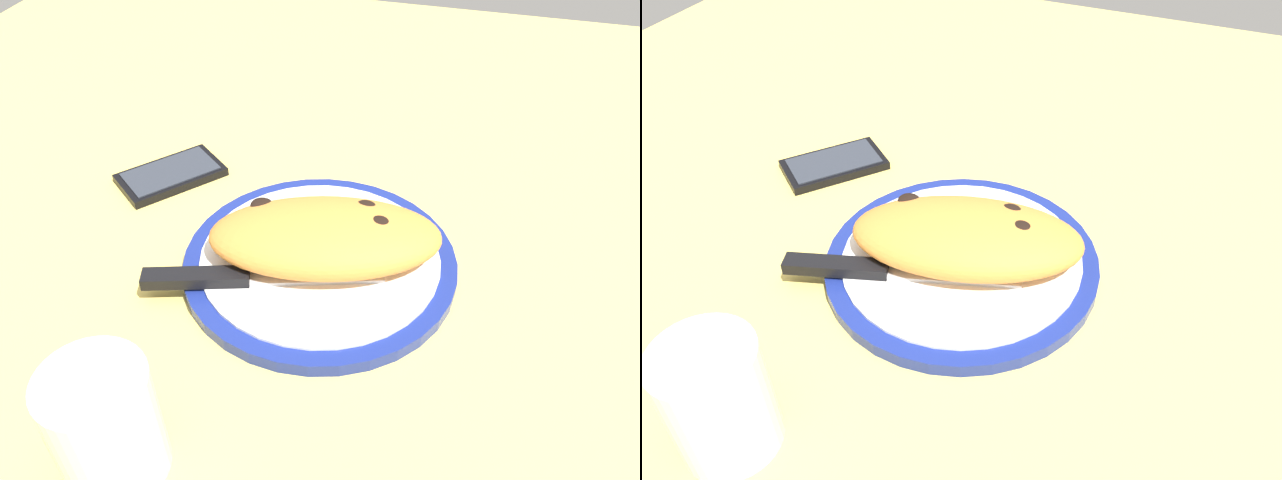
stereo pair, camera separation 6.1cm
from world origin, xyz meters
TOP-DOWN VIEW (x-y plane):
  - ground_plane at (0.00, 0.00)cm, footprint 150.00×150.00cm
  - plate at (0.00, 0.00)cm, footprint 27.26×27.26cm
  - calzone at (-0.52, -0.26)cm, footprint 24.78×16.89cm
  - fork at (1.54, -5.86)cm, footprint 15.62×2.34cm
  - knife at (7.50, 5.98)cm, footprint 22.37×8.66cm
  - smartphone at (21.41, -10.31)cm, footprint 12.77×13.53cm
  - water_glass at (8.66, 24.79)cm, footprint 7.68×7.68cm

SIDE VIEW (x-z plane):
  - ground_plane at x=0.00cm, z-range -3.00..0.00cm
  - smartphone at x=21.41cm, z-range -0.02..1.14cm
  - plate at x=0.00cm, z-range -0.03..1.68cm
  - fork at x=1.54cm, z-range 1.71..2.11cm
  - knife at x=7.50cm, z-range 1.61..2.81cm
  - calzone at x=-0.52cm, z-range 1.72..6.75cm
  - water_glass at x=8.66cm, z-range -0.65..9.46cm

